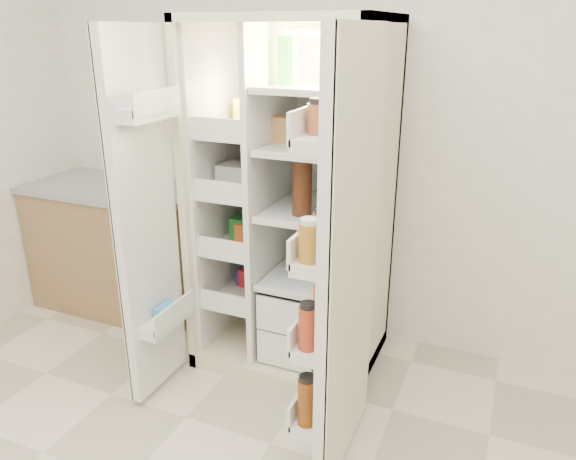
% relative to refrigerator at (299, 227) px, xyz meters
% --- Properties ---
extents(wall_back, '(4.00, 0.02, 2.70)m').
position_rel_refrigerator_xyz_m(wall_back, '(0.18, 0.35, 0.60)').
color(wall_back, white).
rests_on(wall_back, floor).
extents(refrigerator, '(0.92, 0.70, 1.80)m').
position_rel_refrigerator_xyz_m(refrigerator, '(0.00, 0.00, 0.00)').
color(refrigerator, beige).
rests_on(refrigerator, floor).
extents(freezer_door, '(0.15, 0.40, 1.72)m').
position_rel_refrigerator_xyz_m(freezer_door, '(-0.52, -0.60, 0.15)').
color(freezer_door, silver).
rests_on(freezer_door, floor).
extents(fridge_door, '(0.17, 0.58, 1.72)m').
position_rel_refrigerator_xyz_m(fridge_door, '(0.46, -0.70, 0.13)').
color(fridge_door, silver).
rests_on(fridge_door, floor).
extents(kitchen_counter, '(1.13, 0.60, 0.82)m').
position_rel_refrigerator_xyz_m(kitchen_counter, '(-1.26, 0.06, -0.33)').
color(kitchen_counter, olive).
rests_on(kitchen_counter, floor).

